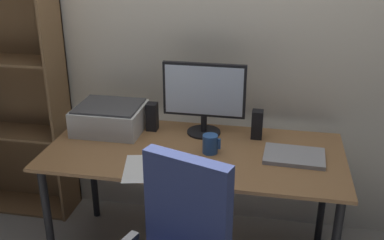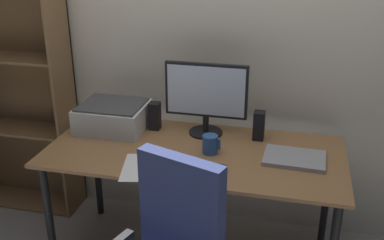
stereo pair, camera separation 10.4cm
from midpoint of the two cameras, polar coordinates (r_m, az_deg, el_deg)
The scene contains 12 objects.
back_wall at distance 2.85m, azimuth 1.29°, elevation 11.27°, with size 6.40×0.10×2.60m, color beige.
desk at distance 2.56m, azimuth -0.89°, elevation -5.34°, with size 1.64×0.75×0.74m.
monitor at distance 2.64m, azimuth 0.39°, elevation 3.20°, with size 0.48×0.20×0.43m.
keyboard at distance 2.34m, azimuth -2.83°, elevation -5.82°, with size 0.29×0.11×0.02m, color #B7BABC.
mouse at distance 2.29m, azimuth 2.32°, elevation -6.35°, with size 0.06×0.10×0.03m, color black.
coffee_mug at distance 2.47m, azimuth 1.10°, elevation -3.03°, with size 0.10×0.08×0.10m.
laptop at distance 2.49m, azimuth 11.51°, elevation -4.45°, with size 0.32×0.23×0.02m, color #99999E.
speaker_left at distance 2.76m, azimuth -6.09°, elevation 0.41°, with size 0.06×0.07×0.17m, color black.
speaker_right at distance 2.66m, azimuth 7.05°, elevation -0.56°, with size 0.06×0.07×0.17m, color black.
printer at distance 2.80m, azimuth -11.28°, elevation 0.30°, with size 0.40×0.34×0.16m.
paper_sheet at distance 2.36m, azimuth -7.20°, elevation -6.03°, with size 0.21×0.30×0.00m, color white.
bookshelf at distance 3.32m, azimuth -22.88°, elevation 2.88°, with size 0.78×0.28×1.69m.
Camera 1 is at (0.41, -2.22, 1.87)m, focal length 42.58 mm.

